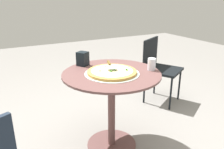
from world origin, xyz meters
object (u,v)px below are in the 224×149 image
object	(u,v)px
pizza_on_tray	(112,72)
patio_chair_far	(158,65)
patio_table	(112,94)
drinking_cup	(152,64)
pizza_server	(110,65)
napkin_dispenser	(83,59)

from	to	relation	value
pizza_on_tray	patio_chair_far	world-z (taller)	patio_chair_far
patio_table	drinking_cup	xyz separation A→B (m)	(-0.11, -0.35, 0.26)
drinking_cup	pizza_on_tray	bearing A→B (deg)	77.02
pizza_on_tray	pizza_server	distance (m)	0.09
patio_chair_far	patio_table	bearing A→B (deg)	120.10
drinking_cup	patio_table	bearing A→B (deg)	72.88
drinking_cup	patio_chair_far	world-z (taller)	drinking_cup
drinking_cup	napkin_dispenser	bearing A→B (deg)	49.25
drinking_cup	patio_chair_far	bearing A→B (deg)	-44.01
pizza_on_tray	patio_chair_far	size ratio (longest dim) A/B	0.56
pizza_server	napkin_dispenser	xyz separation A→B (m)	(0.25, 0.15, 0.01)
pizza_on_tray	patio_chair_far	xyz separation A→B (m)	(0.62, -1.03, -0.26)
pizza_on_tray	drinking_cup	size ratio (longest dim) A/B	4.39
pizza_server	patio_chair_far	bearing A→B (deg)	-62.03
patio_table	pizza_server	xyz separation A→B (m)	(0.06, -0.01, 0.26)
pizza_on_tray	drinking_cup	distance (m)	0.37
patio_table	patio_chair_far	distance (m)	1.18
patio_table	napkin_dispenser	distance (m)	0.44
pizza_server	drinking_cup	world-z (taller)	drinking_cup
pizza_server	patio_chair_far	world-z (taller)	patio_chair_far
pizza_on_tray	pizza_server	world-z (taller)	pizza_server
pizza_server	napkin_dispenser	distance (m)	0.30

